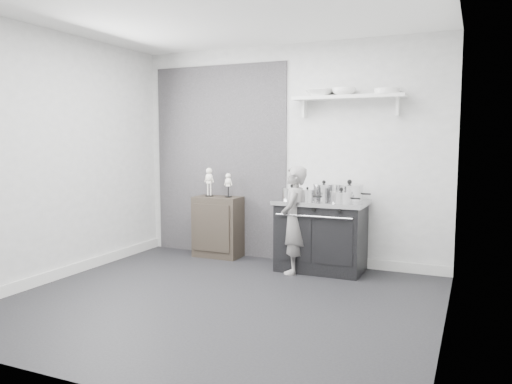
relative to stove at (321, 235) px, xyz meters
The scene contains 16 objects.
ground 1.63m from the stove, 110.70° to the right, with size 4.00×4.00×0.00m, color black.
room_shell 1.91m from the stove, 115.99° to the right, with size 4.02×3.62×2.71m.
wall_shelf 1.62m from the stove, 39.68° to the left, with size 1.30×0.26×0.24m.
stove is the anchor object (origin of this frame).
side_cabinet 1.44m from the stove, behind, with size 0.61×0.36×0.79m, color black.
child 0.40m from the stove, 137.34° to the right, with size 0.45×0.30×1.24m, color gray.
pot_front_left 0.60m from the stove, 161.91° to the right, with size 0.32×0.23×0.18m.
pot_back_left 0.52m from the stove, 95.05° to the left, with size 0.34×0.26×0.22m.
pot_back_right 0.60m from the stove, 14.20° to the left, with size 0.40×0.32×0.25m.
pot_front_right 0.57m from the stove, 29.98° to the right, with size 0.34×0.26×0.17m.
pot_front_center 0.52m from the stove, 127.18° to the right, with size 0.26×0.17×0.16m.
skeleton_full 1.68m from the stove, behind, with size 0.12×0.08×0.43m, color white, non-canonical shape.
skeleton_torso 1.41m from the stove, behind, with size 0.10×0.06×0.35m, color white, non-canonical shape.
bowl_large 1.67m from the stove, 116.47° to the left, with size 0.32×0.32×0.08m, color white.
bowl_small 1.69m from the stove, 45.92° to the left, with size 0.27×0.27×0.08m, color white.
plate_stack 1.80m from the stove, 15.93° to the left, with size 0.28×0.28×0.06m, color silver.
Camera 1 is at (2.19, -4.09, 1.53)m, focal length 35.00 mm.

